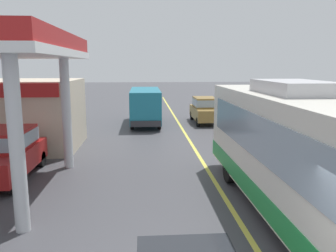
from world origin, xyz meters
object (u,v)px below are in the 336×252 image
object	(u,v)px
coach_bus_main	(307,160)
car_at_pump	(7,152)
minibus_opposing_lane	(145,103)
car_trailing_behind_bus	(205,109)

from	to	relation	value
coach_bus_main	car_at_pump	size ratio (longest dim) A/B	2.63
coach_bus_main	minibus_opposing_lane	distance (m)	16.13
car_trailing_behind_bus	minibus_opposing_lane	bearing A→B (deg)	-175.62
car_at_pump	car_trailing_behind_bus	world-z (taller)	same
coach_bus_main	minibus_opposing_lane	bearing A→B (deg)	104.37
car_at_pump	coach_bus_main	bearing A→B (deg)	-25.25
car_at_pump	minibus_opposing_lane	bearing A→B (deg)	65.84
car_at_pump	minibus_opposing_lane	size ratio (longest dim) A/B	0.69
car_at_pump	car_trailing_behind_bus	size ratio (longest dim) A/B	1.00
coach_bus_main	car_at_pump	distance (m)	10.08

